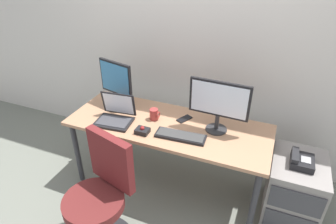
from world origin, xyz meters
The scene contains 13 objects.
ground_plane centered at (0.00, 0.00, 0.00)m, with size 8.00×8.00×0.00m, color slate.
back_wall centered at (0.00, 0.69, 1.40)m, with size 6.00×0.10×2.80m, color beige.
desk centered at (0.00, 0.00, 0.63)m, with size 1.76×0.67×0.70m.
file_cabinet centered at (1.11, 0.05, 0.29)m, with size 0.42×0.53×0.58m.
desk_phone centered at (1.10, 0.03, 0.62)m, with size 0.17×0.20×0.09m.
office_chair centered at (-0.22, -0.77, 0.43)m, with size 0.52×0.53×0.95m.
monitor_main centered at (0.41, 0.07, 0.97)m, with size 0.49×0.18×0.45m.
monitor_side centered at (-0.57, 0.13, 0.95)m, with size 0.37×0.18×0.44m.
keyboard centered at (0.17, -0.15, 0.72)m, with size 0.42×0.16×0.03m.
laptop centered at (-0.45, -0.12, 0.76)m, with size 0.34×0.29×0.24m.
trackball_mouse centered at (-0.14, -0.21, 0.73)m, with size 0.11×0.09×0.07m.
coffee_mug centered at (-0.14, 0.02, 0.75)m, with size 0.09×0.08×0.10m.
cell_phone centered at (0.11, 0.12, 0.71)m, with size 0.07×0.14×0.01m, color black.
Camera 1 is at (0.80, -1.95, 2.08)m, focal length 30.84 mm.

